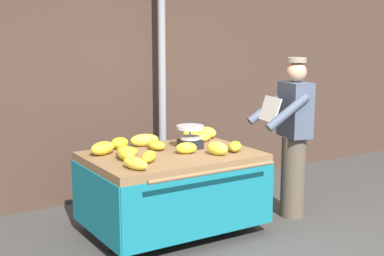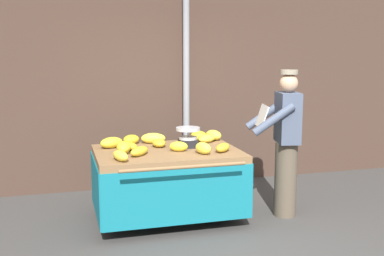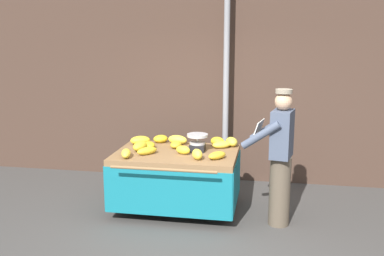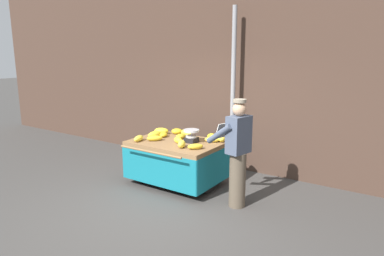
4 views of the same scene
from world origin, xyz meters
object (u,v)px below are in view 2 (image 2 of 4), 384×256
at_px(weighing_scale, 188,137).
at_px(banana_bunch_7, 121,156).
at_px(street_pole, 186,73).
at_px(banana_bunch_4, 159,143).
at_px(banana_bunch_2, 223,148).
at_px(banana_bunch_12, 124,147).
at_px(banana_bunch_9, 179,146).
at_px(banana_bunch_0, 139,151).
at_px(banana_cart, 167,169).
at_px(banana_bunch_8, 207,139).
at_px(banana_bunch_11, 213,135).
at_px(banana_bunch_13, 203,148).
at_px(banana_bunch_10, 111,143).
at_px(banana_bunch_6, 199,136).
at_px(vendor_person, 285,143).
at_px(banana_bunch_3, 153,138).
at_px(banana_bunch_1, 129,146).

xyz_separation_m(weighing_scale, banana_bunch_7, (-0.84, -0.47, -0.07)).
distance_m(street_pole, banana_bunch_4, 1.35).
height_order(banana_bunch_2, banana_bunch_12, banana_bunch_12).
bearing_deg(banana_bunch_9, banana_bunch_4, 117.97).
height_order(street_pole, banana_bunch_0, street_pole).
bearing_deg(banana_bunch_2, banana_bunch_4, 143.86).
relative_size(banana_cart, banana_bunch_9, 7.95).
bearing_deg(street_pole, banana_bunch_7, -125.95).
relative_size(banana_bunch_8, banana_bunch_9, 1.33).
distance_m(street_pole, banana_bunch_7, 2.03).
height_order(banana_bunch_2, banana_bunch_11, banana_bunch_11).
distance_m(banana_bunch_0, banana_bunch_8, 1.05).
bearing_deg(banana_bunch_13, banana_cart, 137.90).
height_order(banana_bunch_4, banana_bunch_8, banana_bunch_8).
relative_size(banana_bunch_9, banana_bunch_10, 0.73).
distance_m(banana_bunch_6, banana_bunch_12, 1.09).
height_order(banana_bunch_2, banana_bunch_13, banana_bunch_13).
bearing_deg(banana_bunch_8, banana_bunch_10, -179.28).
height_order(banana_cart, banana_bunch_4, banana_bunch_4).
bearing_deg(vendor_person, banana_bunch_9, 173.40).
distance_m(banana_bunch_6, banana_bunch_9, 0.65).
distance_m(banana_cart, banana_bunch_3, 0.52).
distance_m(banana_bunch_1, banana_bunch_2, 1.06).
bearing_deg(street_pole, banana_bunch_13, -97.81).
relative_size(street_pole, banana_bunch_10, 11.53).
bearing_deg(vendor_person, banana_bunch_2, -179.12).
bearing_deg(weighing_scale, banana_bunch_13, -80.66).
distance_m(banana_bunch_8, banana_bunch_12, 1.12).
bearing_deg(banana_bunch_4, banana_bunch_10, 170.56).
bearing_deg(banana_bunch_4, banana_bunch_13, -53.01).
bearing_deg(banana_bunch_3, banana_bunch_1, -138.71).
bearing_deg(banana_bunch_9, banana_bunch_7, -157.47).
bearing_deg(street_pole, banana_cart, -114.90).
bearing_deg(street_pole, banana_bunch_6, -92.73).
bearing_deg(banana_bunch_13, banana_bunch_11, 64.01).
bearing_deg(banana_bunch_7, banana_bunch_11, 32.86).
height_order(banana_bunch_10, banana_bunch_13, banana_bunch_13).
height_order(banana_cart, banana_bunch_1, banana_bunch_1).
distance_m(weighing_scale, banana_bunch_11, 0.56).
bearing_deg(banana_bunch_12, banana_bunch_10, 106.78).
xyz_separation_m(weighing_scale, banana_bunch_2, (0.31, -0.34, -0.07)).
xyz_separation_m(banana_bunch_1, banana_bunch_11, (1.11, 0.31, 0.02)).
xyz_separation_m(banana_bunch_4, banana_bunch_12, (-0.44, -0.23, 0.02)).
height_order(street_pole, banana_bunch_8, street_pole).
bearing_deg(banana_bunch_11, banana_bunch_9, -137.51).
height_order(banana_bunch_0, vendor_person, vendor_person).
distance_m(banana_bunch_4, banana_bunch_8, 0.63).
bearing_deg(vendor_person, banana_bunch_0, 178.51).
bearing_deg(banana_bunch_3, banana_bunch_13, -60.66).
height_order(street_pole, banana_cart, street_pole).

